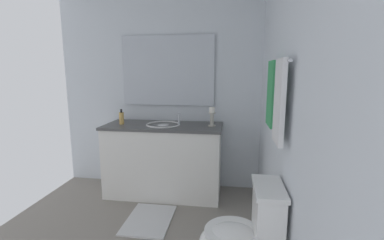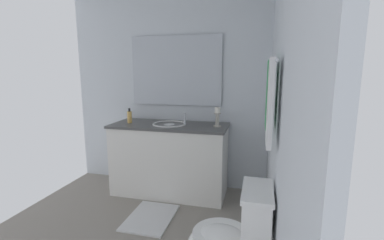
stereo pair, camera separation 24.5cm
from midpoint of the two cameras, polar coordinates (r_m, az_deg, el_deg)
name	(u,v)px [view 2 (the right image)]	position (r m, az deg, el deg)	size (l,w,h in m)	color
wall_back	(281,108)	(1.96, 21.76, 2.38)	(2.78, 0.04, 2.45)	silver
wall_left	(169,91)	(3.47, -2.94, 6.17)	(0.04, 2.55, 2.45)	silver
vanity_cabinet	(170,159)	(3.29, -2.59, -8.24)	(0.58, 1.38, 0.85)	white
sink_basin	(169,127)	(3.19, -2.63, -1.61)	(0.40, 0.40, 0.24)	white
mirror	(176,71)	(3.39, -1.36, 10.39)	(0.02, 1.15, 0.85)	silver
candle_holder_tall	(217,117)	(3.05, 7.71, 0.67)	(0.09, 0.09, 0.22)	#B7B2A5
soap_bottle	(130,117)	(3.31, -11.05, 0.65)	(0.06, 0.06, 0.18)	#E5B259
towel_bar	(274,62)	(1.95, 20.53, 11.41)	(0.02, 0.02, 0.73)	silver
towel_near_vanity	(269,94)	(2.13, 19.14, 5.12)	(0.28, 0.03, 0.50)	#389E59
towel_center	(270,103)	(1.77, 20.09, 3.45)	(0.26, 0.03, 0.54)	white
bath_mat	(151,217)	(2.92, -6.25, -19.87)	(0.60, 0.44, 0.02)	silver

